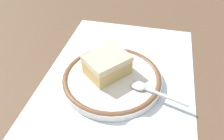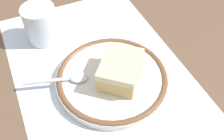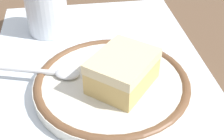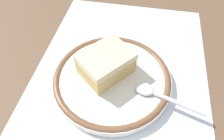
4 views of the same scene
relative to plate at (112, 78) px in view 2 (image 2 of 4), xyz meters
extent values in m
plane|color=brown|center=(0.02, 0.01, -0.01)|extent=(2.40, 2.40, 0.00)
cube|color=silver|center=(0.02, 0.01, -0.01)|extent=(0.56, 0.35, 0.00)
cylinder|color=silver|center=(0.00, 0.00, 0.00)|extent=(0.23, 0.23, 0.02)
torus|color=brown|center=(0.00, 0.00, 0.00)|extent=(0.23, 0.23, 0.01)
cube|color=#DBB76B|center=(-0.01, -0.01, 0.02)|extent=(0.12, 0.11, 0.03)
cube|color=beige|center=(-0.01, -0.01, 0.05)|extent=(0.12, 0.12, 0.01)
ellipsoid|color=silver|center=(0.02, 0.06, 0.01)|extent=(0.04, 0.04, 0.01)
cylinder|color=silver|center=(0.04, 0.13, 0.01)|extent=(0.03, 0.09, 0.01)
cylinder|color=silver|center=(0.19, 0.09, 0.03)|extent=(0.08, 0.08, 0.09)
cylinder|color=#B7722D|center=(0.19, 0.09, 0.00)|extent=(0.07, 0.07, 0.03)
cube|color=white|center=(0.20, -0.05, -0.01)|extent=(0.15, 0.13, 0.00)
camera|label=1|loc=(0.37, 0.08, 0.36)|focal=36.30mm
camera|label=2|loc=(-0.30, 0.13, 0.41)|focal=41.10mm
camera|label=3|loc=(-0.34, 0.05, 0.29)|focal=49.49mm
camera|label=4|loc=(0.24, 0.04, 0.32)|focal=33.12mm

